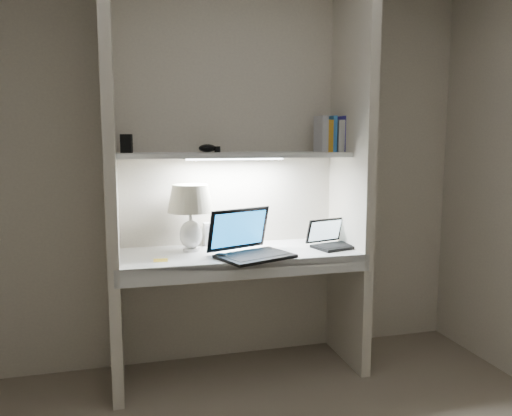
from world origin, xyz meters
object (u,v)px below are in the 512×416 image
object	(u,v)px
laptop_netbook	(332,241)
book_row	(333,135)
laptop_main	(249,246)
table_lamp	(190,206)
speaker	(212,234)

from	to	relation	value
laptop_netbook	book_row	size ratio (longest dim) A/B	1.40
laptop_main	book_row	world-z (taller)	book_row
table_lamp	laptop_main	distance (m)	0.43
table_lamp	book_row	size ratio (longest dim) A/B	1.78
laptop_main	table_lamp	bearing A→B (deg)	124.31
book_row	laptop_netbook	bearing A→B (deg)	-111.51
laptop_netbook	laptop_main	bearing A→B (deg)	174.96
laptop_netbook	speaker	distance (m)	0.77
table_lamp	laptop_netbook	world-z (taller)	table_lamp
laptop_netbook	book_row	xyz separation A→B (m)	(0.05, 0.13, 0.66)
laptop_main	laptop_netbook	distance (m)	0.58
laptop_main	book_row	size ratio (longest dim) A/B	2.21
laptop_netbook	book_row	bearing A→B (deg)	52.96
laptop_netbook	speaker	world-z (taller)	laptop_netbook
table_lamp	book_row	bearing A→B (deg)	1.15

